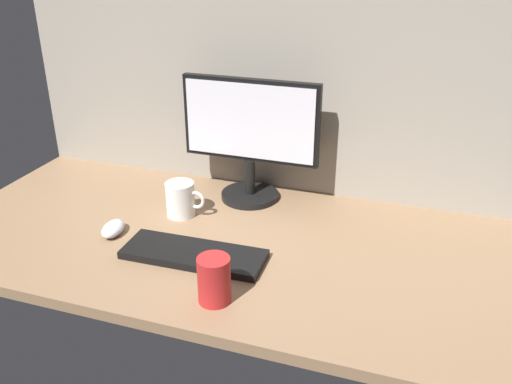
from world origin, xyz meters
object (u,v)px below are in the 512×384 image
object	(u,v)px
keyboard	(194,254)
monitor	(250,134)
mouse	(113,229)
mug_ceramic_white	(181,199)
mug_red_plastic	(214,280)

from	to	relation	value
keyboard	monitor	bearing A→B (deg)	85.48
keyboard	mouse	xyz separation A→B (cm)	(-26.37, 4.06, 0.70)
mouse	monitor	bearing A→B (deg)	41.49
keyboard	mug_ceramic_white	size ratio (longest dim) A/B	3.07
monitor	keyboard	xyz separation A→B (cm)	(-2.15, -38.52, -20.03)
monitor	mug_ceramic_white	size ratio (longest dim) A/B	3.50
mouse	keyboard	bearing A→B (deg)	-17.66
keyboard	mug_red_plastic	xyz separation A→B (cm)	(12.09, -15.09, 4.60)
monitor	keyboard	world-z (taller)	monitor
mug_ceramic_white	mug_red_plastic	xyz separation A→B (cm)	(25.39, -35.64, 0.42)
monitor	mouse	size ratio (longest dim) A/B	4.40
mouse	mug_ceramic_white	xyz separation A→B (cm)	(13.07, 16.49, 3.48)
keyboard	mouse	bearing A→B (deg)	169.92
keyboard	mug_red_plastic	size ratio (longest dim) A/B	3.30
monitor	keyboard	distance (cm)	43.47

